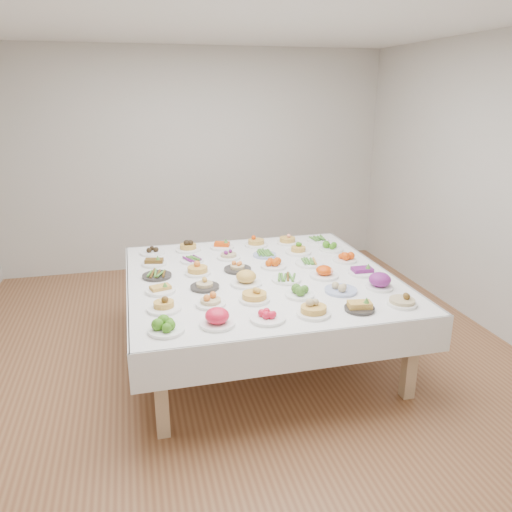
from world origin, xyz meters
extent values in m
plane|color=brown|center=(0.00, 0.00, 0.00)|extent=(5.00, 5.00, 0.00)
cube|color=silver|center=(0.00, 0.00, 2.80)|extent=(5.00, 5.00, 0.02)
cube|color=beige|center=(0.00, 2.50, 1.40)|extent=(5.00, 0.02, 2.80)
cube|color=beige|center=(0.00, -2.50, 1.40)|extent=(5.00, 0.02, 2.80)
cube|color=beige|center=(2.50, 0.00, 1.40)|extent=(0.02, 5.00, 2.80)
cube|color=white|center=(0.18, -0.12, 0.72)|extent=(2.23, 2.23, 0.06)
cube|color=white|center=(0.18, 1.00, 0.61)|extent=(2.25, 0.01, 0.28)
cube|color=white|center=(0.18, -1.23, 0.61)|extent=(2.25, 0.02, 0.28)
cube|color=white|center=(1.29, -0.12, 0.61)|extent=(0.02, 2.25, 0.28)
cube|color=white|center=(-0.93, -0.12, 0.61)|extent=(0.01, 2.25, 0.28)
cube|color=tan|center=(-0.75, -1.05, 0.34)|extent=(0.09, 0.09, 0.69)
cube|color=tan|center=(1.11, -1.05, 0.34)|extent=(0.09, 0.09, 0.69)
cube|color=tan|center=(-0.75, 0.82, 0.34)|extent=(0.09, 0.09, 0.69)
cube|color=tan|center=(1.11, 0.82, 0.34)|extent=(0.09, 0.09, 0.69)
cylinder|color=white|center=(-0.69, -0.99, 0.76)|extent=(0.24, 0.24, 0.02)
cylinder|color=white|center=(-0.34, -0.98, 0.76)|extent=(0.24, 0.24, 0.02)
cylinder|color=white|center=(0.01, -0.98, 0.76)|extent=(0.25, 0.25, 0.02)
cylinder|color=white|center=(0.35, -0.98, 0.76)|extent=(0.24, 0.24, 0.02)
cylinder|color=#2C2927|center=(0.70, -0.99, 0.76)|extent=(0.22, 0.22, 0.02)
cylinder|color=white|center=(1.04, -0.98, 0.76)|extent=(0.22, 0.22, 0.02)
cylinder|color=white|center=(-0.67, -0.63, 0.76)|extent=(0.25, 0.25, 0.02)
cylinder|color=white|center=(-0.33, -0.63, 0.76)|extent=(0.22, 0.22, 0.02)
cylinder|color=white|center=(0.00, -0.63, 0.76)|extent=(0.23, 0.23, 0.02)
cylinder|color=white|center=(0.36, -0.63, 0.76)|extent=(0.22, 0.22, 0.02)
cylinder|color=#4C66B2|center=(0.71, -0.63, 0.76)|extent=(0.25, 0.25, 0.02)
cylinder|color=white|center=(1.04, -0.63, 0.76)|extent=(0.21, 0.21, 0.02)
cylinder|color=white|center=(-0.68, -0.28, 0.76)|extent=(0.23, 0.23, 0.02)
cylinder|color=#2C2927|center=(-0.33, -0.29, 0.76)|extent=(0.23, 0.23, 0.02)
cylinder|color=white|center=(0.02, -0.29, 0.76)|extent=(0.25, 0.25, 0.02)
cylinder|color=white|center=(0.36, -0.29, 0.76)|extent=(0.24, 0.24, 0.02)
cylinder|color=white|center=(0.70, -0.28, 0.76)|extent=(0.24, 0.24, 0.02)
cylinder|color=white|center=(1.05, -0.29, 0.76)|extent=(0.24, 0.24, 0.02)
cylinder|color=#2C2927|center=(-0.68, 0.06, 0.76)|extent=(0.25, 0.25, 0.02)
cylinder|color=white|center=(-0.34, 0.05, 0.76)|extent=(0.22, 0.22, 0.02)
cylinder|color=#2C2927|center=(0.02, 0.06, 0.76)|extent=(0.24, 0.24, 0.02)
cylinder|color=white|center=(0.35, 0.06, 0.76)|extent=(0.23, 0.23, 0.02)
cylinder|color=white|center=(0.69, 0.05, 0.76)|extent=(0.25, 0.25, 0.02)
cylinder|color=white|center=(1.04, 0.06, 0.76)|extent=(0.22, 0.22, 0.02)
cylinder|color=white|center=(-0.69, 0.39, 0.76)|extent=(0.22, 0.22, 0.02)
cylinder|color=white|center=(-0.34, 0.40, 0.76)|extent=(0.22, 0.22, 0.02)
cylinder|color=white|center=(0.01, 0.41, 0.76)|extent=(0.22, 0.22, 0.02)
cylinder|color=#4C66B2|center=(0.36, 0.39, 0.76)|extent=(0.22, 0.22, 0.02)
cylinder|color=white|center=(0.70, 0.39, 0.76)|extent=(0.24, 0.24, 0.02)
cylinder|color=white|center=(1.05, 0.40, 0.76)|extent=(0.23, 0.23, 0.02)
cylinder|color=white|center=(-0.68, 0.74, 0.76)|extent=(0.24, 0.24, 0.02)
cylinder|color=white|center=(-0.33, 0.75, 0.76)|extent=(0.25, 0.25, 0.02)
cylinder|color=white|center=(0.01, 0.75, 0.76)|extent=(0.23, 0.23, 0.02)
cylinder|color=white|center=(0.36, 0.74, 0.76)|extent=(0.23, 0.23, 0.02)
cylinder|color=white|center=(0.70, 0.74, 0.76)|extent=(0.22, 0.22, 0.02)
cylinder|color=white|center=(1.03, 0.74, 0.76)|extent=(0.22, 0.22, 0.02)
camera|label=1|loc=(-0.84, -4.01, 2.25)|focal=35.00mm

